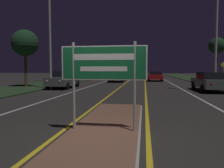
{
  "coord_description": "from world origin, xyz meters",
  "views": [
    {
      "loc": [
        1.05,
        -5.03,
        1.71
      ],
      "look_at": [
        0.0,
        2.05,
        1.21
      ],
      "focal_mm": 35.0,
      "sensor_mm": 36.0,
      "label": 1
    }
  ],
  "objects": [
    {
      "name": "warning_sign",
      "position": [
        9.31,
        19.52,
        1.51
      ],
      "size": [
        0.6,
        0.06,
        2.37
      ],
      "color": "#9E9E99",
      "rests_on": "verge_right"
    },
    {
      "name": "car_receding_1",
      "position": [
        2.56,
        25.87,
        0.73
      ],
      "size": [
        1.93,
        4.13,
        1.38
      ],
      "color": "maroon",
      "rests_on": "ground_plane"
    },
    {
      "name": "edge_line_white_left",
      "position": [
        -7.2,
        25.0,
        0.0
      ],
      "size": [
        0.1,
        70.0,
        0.01
      ],
      "color": "silver",
      "rests_on": "ground_plane"
    },
    {
      "name": "car_receding_0",
      "position": [
        6.08,
        12.59,
        0.77
      ],
      "size": [
        2.02,
        4.84,
        1.46
      ],
      "color": "#4C514C",
      "rests_on": "ground_plane"
    },
    {
      "name": "lane_line_white_left",
      "position": [
        -4.2,
        25.0,
        0.0
      ],
      "size": [
        0.12,
        70.0,
        0.01
      ],
      "color": "silver",
      "rests_on": "ground_plane"
    },
    {
      "name": "highway_sign",
      "position": [
        0.0,
        0.55,
        1.75
      ],
      "size": [
        2.25,
        0.07,
        2.31
      ],
      "color": "#9E9E99",
      "rests_on": "median_island"
    },
    {
      "name": "streetlight_right_near",
      "position": [
        6.24,
        12.1,
        6.07
      ],
      "size": [
        0.53,
        0.53,
        9.4
      ],
      "color": "#9E9E99",
      "rests_on": "ground_plane"
    },
    {
      "name": "roadside_palm_right",
      "position": [
        10.42,
        25.46,
        4.69
      ],
      "size": [
        2.1,
        2.1,
        5.73
      ],
      "color": "#4C3823",
      "rests_on": "verge_right"
    },
    {
      "name": "roadside_palm_left",
      "position": [
        -9.73,
        13.65,
        4.03
      ],
      "size": [
        2.41,
        2.41,
        5.19
      ],
      "color": "#4C3823",
      "rests_on": "verge_left"
    },
    {
      "name": "car_approaching_1",
      "position": [
        -2.48,
        23.59,
        0.77
      ],
      "size": [
        1.95,
        4.73,
        1.5
      ],
      "color": "black",
      "rests_on": "ground_plane"
    },
    {
      "name": "car_approaching_0",
      "position": [
        -6.05,
        13.54,
        0.79
      ],
      "size": [
        1.89,
        4.5,
        1.53
      ],
      "color": "#4C514C",
      "rests_on": "ground_plane"
    },
    {
      "name": "centre_line_yellow_right",
      "position": [
        1.16,
        25.0,
        0.0
      ],
      "size": [
        0.12,
        70.0,
        0.01
      ],
      "color": "gold",
      "rests_on": "ground_plane"
    },
    {
      "name": "streetlight_left_near",
      "position": [
        -6.52,
        11.88,
        5.86
      ],
      "size": [
        0.48,
        0.48,
        9.55
      ],
      "color": "#9E9E99",
      "rests_on": "ground_plane"
    },
    {
      "name": "verge_right",
      "position": [
        9.5,
        20.0,
        0.04
      ],
      "size": [
        5.0,
        100.0,
        0.08
      ],
      "color": "#23381E",
      "rests_on": "ground_plane"
    },
    {
      "name": "median_island",
      "position": [
        0.0,
        0.55,
        0.04
      ],
      "size": [
        1.94,
        8.56,
        0.1
      ],
      "color": "#999993",
      "rests_on": "ground_plane"
    },
    {
      "name": "verge_left",
      "position": [
        -9.5,
        20.0,
        0.04
      ],
      "size": [
        5.0,
        100.0,
        0.08
      ],
      "color": "#23381E",
      "rests_on": "ground_plane"
    },
    {
      "name": "car_approaching_2",
      "position": [
        -5.68,
        38.06,
        0.73
      ],
      "size": [
        1.98,
        4.12,
        1.39
      ],
      "color": "navy",
      "rests_on": "ground_plane"
    },
    {
      "name": "lane_line_white_right",
      "position": [
        4.2,
        25.0,
        0.0
      ],
      "size": [
        0.12,
        70.0,
        0.01
      ],
      "color": "silver",
      "rests_on": "ground_plane"
    },
    {
      "name": "ground_plane",
      "position": [
        0.0,
        0.0,
        0.0
      ],
      "size": [
        160.0,
        160.0,
        0.0
      ],
      "primitive_type": "plane",
      "color": "#282623"
    },
    {
      "name": "edge_line_white_right",
      "position": [
        7.2,
        25.0,
        0.0
      ],
      "size": [
        0.1,
        70.0,
        0.01
      ],
      "color": "silver",
      "rests_on": "ground_plane"
    },
    {
      "name": "centre_line_yellow_left",
      "position": [
        -1.16,
        25.0,
        0.0
      ],
      "size": [
        0.12,
        70.0,
        0.01
      ],
      "color": "gold",
      "rests_on": "ground_plane"
    }
  ]
}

